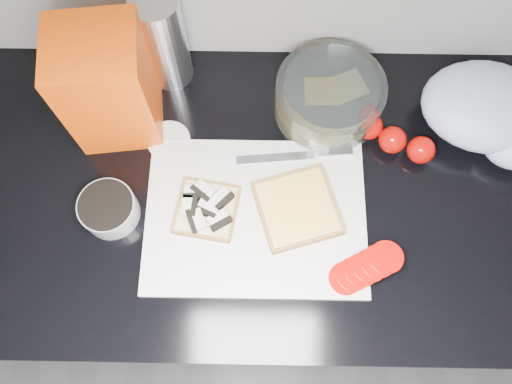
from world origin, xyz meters
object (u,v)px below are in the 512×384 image
bread_bag (108,86)px  steel_canister (163,41)px  glass_bowl (329,98)px  cutting_board (256,216)px

bread_bag → steel_canister: bread_bag is taller
bread_bag → glass_bowl: bearing=-2.9°
glass_bowl → cutting_board: bearing=-120.9°
cutting_board → bread_bag: (-0.26, 0.20, 0.11)m
cutting_board → steel_canister: 0.37m
cutting_board → bread_bag: 0.35m
cutting_board → steel_canister: steel_canister is taller
glass_bowl → bread_bag: 0.41m
glass_bowl → bread_bag: bearing=-175.8°
glass_bowl → bread_bag: size_ratio=0.87×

